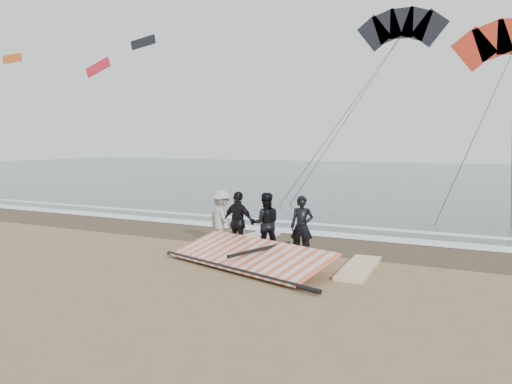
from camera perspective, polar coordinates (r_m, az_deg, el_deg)
ground at (r=10.68m, az=0.12°, el=-10.44°), size 120.00×120.00×0.00m
sea at (r=42.56m, az=19.99°, el=1.52°), size 120.00×54.00×0.02m
wet_sand at (r=14.74m, az=7.85°, el=-5.90°), size 120.00×2.80×0.01m
foam_near at (r=16.05m, az=9.43°, el=-4.88°), size 120.00×0.90×0.01m
foam_far at (r=17.66m, az=11.02°, el=-3.92°), size 120.00×0.45×0.01m
man_main at (r=12.89m, az=5.26°, el=-3.97°), size 0.65×0.50×1.61m
board_white at (r=12.01m, az=11.68°, el=-8.49°), size 0.76×2.36×0.09m
board_cream at (r=15.09m, az=-0.87°, el=-5.38°), size 1.06×2.66×0.11m
trio_cluster at (r=13.56m, az=-1.89°, el=-3.36°), size 2.52×1.11×1.66m
sail_rig at (r=12.18m, az=-0.77°, el=-7.44°), size 4.65×2.97×0.52m
kite_dark at (r=36.61m, az=16.23°, el=17.22°), size 6.62×7.39×17.87m
distant_kites at (r=56.15m, az=-19.32°, el=14.46°), size 19.87×4.12×4.44m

